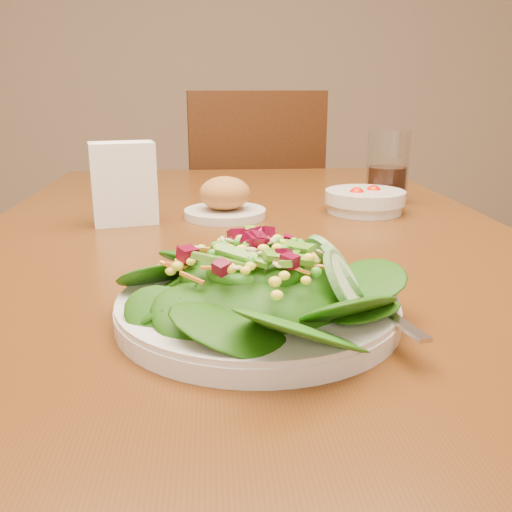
% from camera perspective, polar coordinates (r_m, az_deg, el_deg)
% --- Properties ---
extents(dining_table, '(0.90, 1.40, 0.75)m').
position_cam_1_polar(dining_table, '(0.99, -0.95, -2.99)').
color(dining_table, '#54280D').
rests_on(dining_table, ground_plane).
extents(chair_far, '(0.50, 0.50, 0.97)m').
position_cam_1_polar(chair_far, '(1.95, -0.58, 2.81)').
color(chair_far, '#3C1F0B').
rests_on(chair_far, ground_plane).
extents(salad_plate, '(0.29, 0.29, 0.08)m').
position_cam_1_polar(salad_plate, '(0.58, 1.14, -3.48)').
color(salad_plate, silver).
rests_on(salad_plate, dining_table).
extents(bread_plate, '(0.15, 0.15, 0.08)m').
position_cam_1_polar(bread_plate, '(1.04, -3.13, 5.53)').
color(bread_plate, silver).
rests_on(bread_plate, dining_table).
extents(tomato_bowl, '(0.15, 0.15, 0.05)m').
position_cam_1_polar(tomato_bowl, '(1.10, 10.83, 5.44)').
color(tomato_bowl, silver).
rests_on(tomato_bowl, dining_table).
extents(drinking_glass, '(0.08, 0.08, 0.15)m').
position_cam_1_polar(drinking_glass, '(1.20, 13.00, 8.19)').
color(drinking_glass, silver).
rests_on(drinking_glass, dining_table).
extents(napkin_holder, '(0.12, 0.08, 0.14)m').
position_cam_1_polar(napkin_holder, '(1.01, -13.11, 7.31)').
color(napkin_holder, white).
rests_on(napkin_holder, dining_table).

